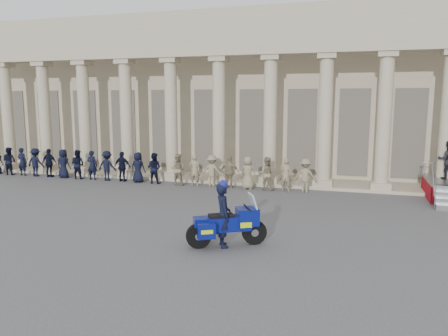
{
  "coord_description": "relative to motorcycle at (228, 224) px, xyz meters",
  "views": [
    {
      "loc": [
        5.3,
        -12.97,
        4.19
      ],
      "look_at": [
        0.51,
        2.88,
        1.6
      ],
      "focal_mm": 35.0,
      "sensor_mm": 36.0,
      "label": 1
    }
  ],
  "objects": [
    {
      "name": "officer_rank",
      "position": [
        -7.75,
        8.15,
        0.12
      ],
      "size": [
        19.28,
        0.59,
        1.56
      ],
      "color": "black",
      "rests_on": "ground"
    },
    {
      "name": "motorcycle",
      "position": [
        0.0,
        0.0,
        0.0
      ],
      "size": [
        2.15,
        1.54,
        1.52
      ],
      "rotation": [
        0.0,
        0.0,
        0.5
      ],
      "color": "black",
      "rests_on": "ground"
    },
    {
      "name": "building",
      "position": [
        -1.88,
        16.06,
        3.87
      ],
      "size": [
        40.0,
        12.5,
        9.0
      ],
      "color": "tan",
      "rests_on": "ground"
    },
    {
      "name": "rider",
      "position": [
        -0.11,
        -0.07,
        0.31
      ],
      "size": [
        0.72,
        0.81,
        1.96
      ],
      "rotation": [
        0.0,
        0.0,
        2.07
      ],
      "color": "black",
      "rests_on": "ground"
    },
    {
      "name": "ground",
      "position": [
        -1.88,
        1.32,
        -0.66
      ],
      "size": [
        90.0,
        90.0,
        0.0
      ],
      "primitive_type": "plane",
      "color": "#49494C",
      "rests_on": "ground"
    }
  ]
}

